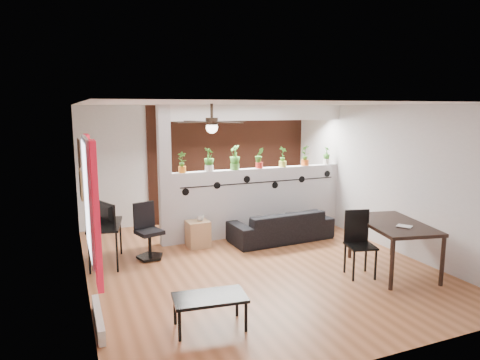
% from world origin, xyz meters
% --- Properties ---
extents(room_shell, '(6.30, 7.10, 2.90)m').
position_xyz_m(room_shell, '(0.00, 0.00, 1.30)').
color(room_shell, brown).
rests_on(room_shell, ground).
extents(partition_wall, '(3.60, 0.18, 1.35)m').
position_xyz_m(partition_wall, '(0.80, 1.50, 0.68)').
color(partition_wall, '#BCBCC1').
rests_on(partition_wall, ground).
extents(ceiling_header, '(3.60, 0.18, 0.30)m').
position_xyz_m(ceiling_header, '(0.80, 1.50, 2.45)').
color(ceiling_header, white).
rests_on(ceiling_header, room_shell).
extents(pier_column, '(0.22, 0.20, 2.60)m').
position_xyz_m(pier_column, '(-1.11, 1.50, 1.30)').
color(pier_column, '#BCBCC1').
rests_on(pier_column, ground).
extents(brick_panel, '(3.90, 0.05, 2.60)m').
position_xyz_m(brick_panel, '(0.80, 2.97, 1.30)').
color(brick_panel, '#AA4F31').
rests_on(brick_panel, ground).
extents(vine_decal, '(3.31, 0.01, 0.30)m').
position_xyz_m(vine_decal, '(0.80, 1.40, 1.08)').
color(vine_decal, black).
rests_on(vine_decal, partition_wall).
extents(window_assembly, '(0.09, 1.30, 1.55)m').
position_xyz_m(window_assembly, '(-2.56, -1.20, 1.51)').
color(window_assembly, white).
rests_on(window_assembly, room_shell).
extents(baseboard_heater, '(0.08, 1.00, 0.18)m').
position_xyz_m(baseboard_heater, '(-2.54, -1.20, 0.09)').
color(baseboard_heater, silver).
rests_on(baseboard_heater, ground).
extents(corkboard, '(0.03, 0.60, 0.45)m').
position_xyz_m(corkboard, '(-2.58, 0.95, 1.35)').
color(corkboard, olive).
rests_on(corkboard, room_shell).
extents(framed_art, '(0.03, 0.34, 0.44)m').
position_xyz_m(framed_art, '(-2.58, 0.90, 1.85)').
color(framed_art, '#8C7259').
rests_on(framed_art, room_shell).
extents(ceiling_fan, '(1.19, 1.19, 0.43)m').
position_xyz_m(ceiling_fan, '(-0.80, -0.30, 2.31)').
color(ceiling_fan, black).
rests_on(ceiling_fan, room_shell).
extents(potted_plant_0, '(0.22, 0.19, 0.40)m').
position_xyz_m(potted_plant_0, '(-0.78, 1.50, 1.56)').
color(potted_plant_0, orange).
rests_on(potted_plant_0, partition_wall).
extents(potted_plant_1, '(0.26, 0.28, 0.45)m').
position_xyz_m(potted_plant_1, '(-0.25, 1.50, 1.59)').
color(potted_plant_1, silver).
rests_on(potted_plant_1, partition_wall).
extents(potted_plant_2, '(0.24, 0.28, 0.48)m').
position_xyz_m(potted_plant_2, '(0.27, 1.50, 1.60)').
color(potted_plant_2, '#488D33').
rests_on(potted_plant_2, partition_wall).
extents(potted_plant_3, '(0.23, 0.19, 0.41)m').
position_xyz_m(potted_plant_3, '(0.80, 1.50, 1.57)').
color(potted_plant_3, red).
rests_on(potted_plant_3, partition_wall).
extents(potted_plant_4, '(0.24, 0.26, 0.42)m').
position_xyz_m(potted_plant_4, '(1.33, 1.50, 1.57)').
color(potted_plant_4, '#C7C746').
rests_on(potted_plant_4, partition_wall).
extents(potted_plant_5, '(0.27, 0.24, 0.44)m').
position_xyz_m(potted_plant_5, '(1.85, 1.50, 1.58)').
color(potted_plant_5, orange).
rests_on(potted_plant_5, partition_wall).
extents(potted_plant_6, '(0.24, 0.23, 0.38)m').
position_xyz_m(potted_plant_6, '(2.38, 1.50, 1.55)').
color(potted_plant_6, silver).
rests_on(potted_plant_6, partition_wall).
extents(sofa, '(1.94, 0.84, 0.56)m').
position_xyz_m(sofa, '(1.01, 0.94, 0.28)').
color(sofa, black).
rests_on(sofa, ground).
extents(cube_shelf, '(0.41, 0.37, 0.49)m').
position_xyz_m(cube_shelf, '(-0.60, 1.16, 0.24)').
color(cube_shelf, '#A67F57').
rests_on(cube_shelf, ground).
extents(cup, '(0.15, 0.15, 0.11)m').
position_xyz_m(cup, '(-0.55, 1.16, 0.54)').
color(cup, gray).
rests_on(cup, cube_shelf).
extents(computer_desk, '(0.66, 1.01, 0.68)m').
position_xyz_m(computer_desk, '(-2.25, 0.90, 0.61)').
color(computer_desk, black).
rests_on(computer_desk, ground).
extents(monitor, '(0.30, 0.16, 0.17)m').
position_xyz_m(monitor, '(-2.25, 1.05, 0.76)').
color(monitor, black).
rests_on(monitor, computer_desk).
extents(office_chair, '(0.49, 0.50, 0.94)m').
position_xyz_m(office_chair, '(-1.56, 0.90, 0.41)').
color(office_chair, black).
rests_on(office_chair, ground).
extents(dining_table, '(1.15, 1.58, 0.78)m').
position_xyz_m(dining_table, '(1.88, -1.14, 0.70)').
color(dining_table, black).
rests_on(dining_table, ground).
extents(book, '(0.24, 0.26, 0.02)m').
position_xyz_m(book, '(1.78, -1.44, 0.79)').
color(book, gray).
rests_on(book, dining_table).
extents(folding_chair, '(0.49, 0.49, 1.00)m').
position_xyz_m(folding_chair, '(1.29, -1.05, 0.59)').
color(folding_chair, black).
rests_on(folding_chair, ground).
extents(coffee_table, '(0.89, 0.56, 0.39)m').
position_xyz_m(coffee_table, '(-1.34, -1.75, 0.35)').
color(coffee_table, black).
rests_on(coffee_table, ground).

